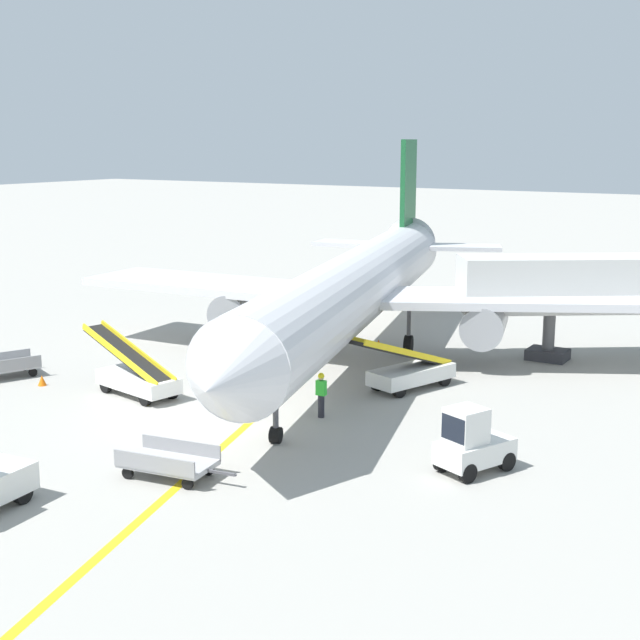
{
  "coord_description": "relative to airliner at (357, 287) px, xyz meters",
  "views": [
    {
      "loc": [
        19.75,
        -23.58,
        10.04
      ],
      "look_at": [
        0.61,
        7.85,
        2.5
      ],
      "focal_mm": 49.31,
      "sensor_mm": 36.0,
      "label": 1
    }
  ],
  "objects": [
    {
      "name": "ground_plane",
      "position": [
        -0.46,
        -11.37,
        -3.42
      ],
      "size": [
        300.0,
        300.0,
        0.0
      ],
      "primitive_type": "plane",
      "color": "#9E9B93"
    },
    {
      "name": "taxi_line_yellow",
      "position": [
        0.15,
        -6.37,
        -3.41
      ],
      "size": [
        22.25,
        77.01,
        0.01
      ],
      "primitive_type": "cube",
      "rotation": [
        0.0,
        0.0,
        0.28
      ],
      "color": "yellow",
      "rests_on": "ground"
    },
    {
      "name": "airliner",
      "position": [
        0.0,
        0.0,
        0.0
      ],
      "size": [
        27.81,
        34.72,
        10.1
      ],
      "color": "silver",
      "rests_on": "ground"
    },
    {
      "name": "jet_bridge",
      "position": [
        10.29,
        6.3,
        0.12
      ],
      "size": [
        12.03,
        9.21,
        4.85
      ],
      "color": "beige",
      "rests_on": "ground"
    },
    {
      "name": "baggage_tug_near_wing",
      "position": [
        9.95,
        -10.66,
        -2.49
      ],
      "size": [
        2.14,
        2.72,
        2.1
      ],
      "color": "silver",
      "rests_on": "ground"
    },
    {
      "name": "belt_loader_forward_hold",
      "position": [
        -4.68,
        -9.77,
        -2.64
      ],
      "size": [
        5.16,
        2.23,
        2.59
      ],
      "color": "silver",
      "rests_on": "ground"
    },
    {
      "name": "belt_loader_aft_hold",
      "position": [
        4.29,
        -3.25,
        -2.64
      ],
      "size": [
        2.78,
        5.14,
        2.59
      ],
      "color": "silver",
      "rests_on": "ground"
    },
    {
      "name": "baggage_cart_loaded",
      "position": [
        -11.46,
        -10.74,
        -2.95
      ],
      "size": [
        2.54,
        3.77,
        0.94
      ],
      "color": "#A5A5A8",
      "rests_on": "ground"
    },
    {
      "name": "baggage_cart_empty_trailing",
      "position": [
        2.26,
        -15.83,
        -2.95
      ],
      "size": [
        3.83,
        1.94,
        0.94
      ],
      "color": "#A5A5A8",
      "rests_on": "ground"
    },
    {
      "name": "ground_crew_marshaller",
      "position": [
        3.17,
        -8.4,
        -2.51
      ],
      "size": [
        0.36,
        0.24,
        1.7
      ],
      "color": "#26262D",
      "rests_on": "ground"
    },
    {
      "name": "safety_cone_nose_left",
      "position": [
        -9.02,
        -10.79,
        -3.2
      ],
      "size": [
        0.36,
        0.36,
        0.44
      ],
      "primitive_type": "cone",
      "color": "orange",
      "rests_on": "ground"
    },
    {
      "name": "safety_cone_nose_right",
      "position": [
        -10.21,
        5.21,
        -3.2
      ],
      "size": [
        0.36,
        0.36,
        0.44
      ],
      "primitive_type": "cone",
      "color": "orange",
      "rests_on": "ground"
    },
    {
      "name": "safety_cone_wingtip_left",
      "position": [
        -7.37,
        4.99,
        -3.2
      ],
      "size": [
        0.36,
        0.36,
        0.44
      ],
      "primitive_type": "cone",
      "color": "orange",
      "rests_on": "ground"
    },
    {
      "name": "safety_cone_wingtip_right",
      "position": [
        -0.12,
        2.48,
        -3.2
      ],
      "size": [
        0.36,
        0.36,
        0.44
      ],
      "primitive_type": "cone",
      "color": "orange",
      "rests_on": "ground"
    }
  ]
}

